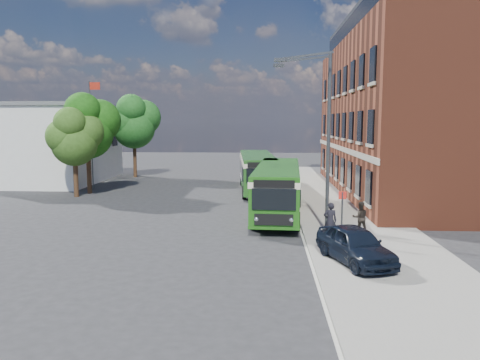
# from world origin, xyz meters

# --- Properties ---
(ground) EXTENTS (120.00, 120.00, 0.00)m
(ground) POSITION_xyz_m (0.00, 0.00, 0.00)
(ground) COLOR #272729
(ground) RESTS_ON ground
(pavement) EXTENTS (6.00, 48.00, 0.15)m
(pavement) POSITION_xyz_m (7.00, 8.00, 0.07)
(pavement) COLOR gray
(pavement) RESTS_ON ground
(kerb_line) EXTENTS (0.12, 48.00, 0.01)m
(kerb_line) POSITION_xyz_m (3.95, 8.00, 0.01)
(kerb_line) COLOR beige
(kerb_line) RESTS_ON ground
(brick_office) EXTENTS (12.10, 26.00, 14.20)m
(brick_office) POSITION_xyz_m (14.00, 12.00, 6.97)
(brick_office) COLOR brown
(brick_office) RESTS_ON ground
(white_building) EXTENTS (9.40, 13.40, 7.30)m
(white_building) POSITION_xyz_m (-18.00, 18.00, 3.66)
(white_building) COLOR silver
(white_building) RESTS_ON ground
(flagpole) EXTENTS (0.95, 0.10, 9.00)m
(flagpole) POSITION_xyz_m (-12.45, 13.00, 4.94)
(flagpole) COLOR #3A3C3F
(flagpole) RESTS_ON ground
(street_lamp) EXTENTS (2.96, 2.38, 9.00)m
(street_lamp) POSITION_xyz_m (4.84, -2.00, 4.79)
(street_lamp) COLOR #3A3C3F
(street_lamp) RESTS_ON ground
(bus_stop_sign) EXTENTS (0.35, 0.08, 2.52)m
(bus_stop_sign) POSITION_xyz_m (5.60, -4.20, 1.51)
(bus_stop_sign) COLOR #3A3C3F
(bus_stop_sign) RESTS_ON ground
(bus_front) EXTENTS (3.26, 12.39, 3.02)m
(bus_front) POSITION_xyz_m (2.85, 2.95, 1.83)
(bus_front) COLOR #1F5B15
(bus_front) RESTS_ON ground
(bus_rear) EXTENTS (3.44, 12.24, 3.02)m
(bus_rear) POSITION_xyz_m (1.38, 12.72, 1.83)
(bus_rear) COLOR #20511C
(bus_rear) RESTS_ON ground
(parked_car) EXTENTS (3.01, 4.59, 1.45)m
(parked_car) POSITION_xyz_m (5.63, -7.29, 0.88)
(parked_car) COLOR black
(parked_car) RESTS_ON pavement
(pedestrian_a) EXTENTS (0.66, 0.45, 1.76)m
(pedestrian_a) POSITION_xyz_m (5.16, -3.59, 1.03)
(pedestrian_a) COLOR black
(pedestrian_a) RESTS_ON pavement
(pedestrian_b) EXTENTS (0.79, 0.62, 1.60)m
(pedestrian_b) POSITION_xyz_m (6.80, -2.36, 0.95)
(pedestrian_b) COLOR black
(pedestrian_b) RESTS_ON pavement
(tree_left) EXTENTS (4.00, 3.80, 6.75)m
(tree_left) POSITION_xyz_m (-12.22, 8.87, 4.58)
(tree_left) COLOR #372514
(tree_left) RESTS_ON ground
(tree_mid) EXTENTS (4.68, 4.45, 7.91)m
(tree_mid) POSITION_xyz_m (-11.84, 10.58, 5.36)
(tree_mid) COLOR #372514
(tree_mid) RESTS_ON ground
(tree_right) EXTENTS (4.97, 4.73, 8.40)m
(tree_right) POSITION_xyz_m (-11.25, 21.60, 5.70)
(tree_right) COLOR #372514
(tree_right) RESTS_ON ground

